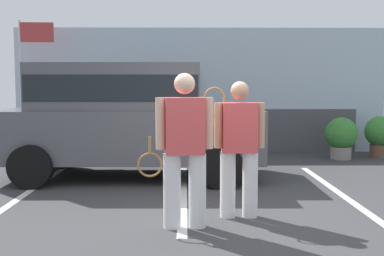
# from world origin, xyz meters

# --- Properties ---
(ground_plane) EXTENTS (40.00, 40.00, 0.00)m
(ground_plane) POSITION_xyz_m (0.00, 0.00, 0.00)
(ground_plane) COLOR #38383A
(parking_stripe_0) EXTENTS (0.12, 4.40, 0.01)m
(parking_stripe_0) POSITION_xyz_m (-2.86, 1.50, 0.00)
(parking_stripe_0) COLOR silver
(parking_stripe_0) RESTS_ON ground_plane
(parking_stripe_1) EXTENTS (0.12, 4.40, 0.01)m
(parking_stripe_1) POSITION_xyz_m (-0.42, 1.50, 0.00)
(parking_stripe_1) COLOR silver
(parking_stripe_1) RESTS_ON ground_plane
(parking_stripe_2) EXTENTS (0.12, 4.40, 0.01)m
(parking_stripe_2) POSITION_xyz_m (2.02, 1.50, 0.00)
(parking_stripe_2) COLOR silver
(parking_stripe_2) RESTS_ON ground_plane
(house_frontage) EXTENTS (9.20, 0.40, 3.09)m
(house_frontage) POSITION_xyz_m (-0.01, 6.18, 1.45)
(house_frontage) COLOR silver
(house_frontage) RESTS_ON ground_plane
(parked_suv) EXTENTS (4.62, 2.20, 2.05)m
(parked_suv) POSITION_xyz_m (-1.45, 2.82, 1.15)
(parked_suv) COLOR #4C4F54
(parked_suv) RESTS_ON ground_plane
(tennis_player_man) EXTENTS (0.93, 0.33, 1.82)m
(tennis_player_man) POSITION_xyz_m (-0.40, -0.26, 0.94)
(tennis_player_man) COLOR white
(tennis_player_man) RESTS_ON ground_plane
(tennis_player_woman) EXTENTS (0.78, 0.28, 1.73)m
(tennis_player_woman) POSITION_xyz_m (0.29, 0.17, 0.90)
(tennis_player_woman) COLOR white
(tennis_player_woman) RESTS_ON ground_plane
(potted_plant_by_porch) EXTENTS (0.72, 0.72, 0.95)m
(potted_plant_by_porch) POSITION_xyz_m (3.15, 4.88, 0.53)
(potted_plant_by_porch) COLOR gray
(potted_plant_by_porch) RESTS_ON ground_plane
(potted_plant_secondary) EXTENTS (0.72, 0.72, 0.95)m
(potted_plant_secondary) POSITION_xyz_m (4.20, 5.25, 0.53)
(potted_plant_secondary) COLOR brown
(potted_plant_secondary) RESTS_ON ground_plane
(flag_pole) EXTENTS (0.80, 0.07, 3.17)m
(flag_pole) POSITION_xyz_m (-4.02, 5.34, 2.19)
(flag_pole) COLOR silver
(flag_pole) RESTS_ON ground_plane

